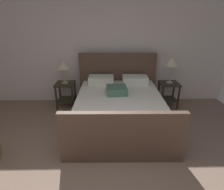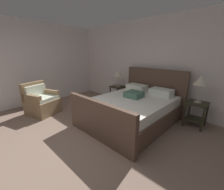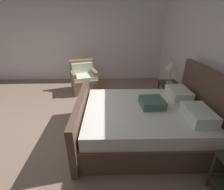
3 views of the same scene
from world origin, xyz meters
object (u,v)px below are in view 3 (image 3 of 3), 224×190
object	(u,v)px
bed	(145,120)
armchair	(84,80)
nightstand_left	(168,90)
table_lamp_left	(172,66)

from	to	relation	value
bed	armchair	world-z (taller)	bed
nightstand_left	armchair	xyz separation A→B (m)	(-0.99, -2.23, -0.06)
bed	table_lamp_left	distance (m)	1.65
nightstand_left	table_lamp_left	world-z (taller)	table_lamp_left
table_lamp_left	armchair	world-z (taller)	table_lamp_left
table_lamp_left	armchair	distance (m)	2.53
table_lamp_left	armchair	bearing A→B (deg)	-113.82
armchair	nightstand_left	bearing A→B (deg)	66.18
nightstand_left	armchair	world-z (taller)	armchair
bed	armchair	distance (m)	2.62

